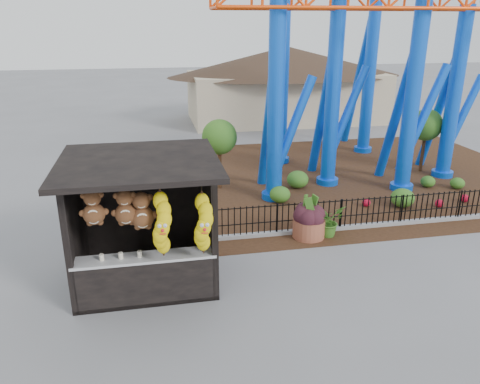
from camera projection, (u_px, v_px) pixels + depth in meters
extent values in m
plane|color=slate|center=(278.00, 291.00, 11.00)|extent=(120.00, 120.00, 0.00)
cube|color=#331E11|center=(320.00, 177.00, 19.10)|extent=(18.00, 12.00, 0.02)
cube|color=gray|center=(377.00, 225.00, 14.47)|extent=(18.00, 0.18, 0.12)
cube|color=black|center=(147.00, 277.00, 11.54)|extent=(3.20, 2.60, 0.10)
cube|color=black|center=(143.00, 204.00, 12.19)|extent=(3.20, 0.12, 3.00)
cube|color=black|center=(75.00, 228.00, 10.77)|extent=(0.12, 2.60, 3.00)
cube|color=black|center=(208.00, 218.00, 11.33)|extent=(0.12, 2.60, 3.00)
cube|color=black|center=(138.00, 162.00, 10.29)|extent=(3.50, 3.40, 0.12)
cube|color=black|center=(68.00, 252.00, 9.63)|extent=(0.14, 0.14, 3.00)
cube|color=black|center=(215.00, 240.00, 10.19)|extent=(0.14, 0.14, 3.00)
cube|color=black|center=(146.00, 280.00, 10.40)|extent=(3.00, 0.50, 1.10)
cube|color=silver|center=(145.00, 258.00, 10.21)|extent=(3.10, 0.55, 0.06)
cylinder|color=black|center=(139.00, 189.00, 9.25)|extent=(2.90, 0.04, 0.04)
cylinder|color=blue|center=(276.00, 101.00, 15.61)|extent=(0.56, 0.56, 7.00)
cylinder|color=blue|center=(273.00, 196.00, 16.76)|extent=(0.84, 0.84, 0.24)
cylinder|color=blue|center=(333.00, 90.00, 17.12)|extent=(0.56, 0.56, 7.30)
cylinder|color=blue|center=(327.00, 181.00, 18.32)|extent=(0.84, 0.84, 0.24)
cylinder|color=blue|center=(413.00, 89.00, 16.44)|extent=(0.56, 0.56, 7.50)
cylinder|color=blue|center=(401.00, 187.00, 17.67)|extent=(0.84, 0.84, 0.24)
cylinder|color=blue|center=(454.00, 95.00, 18.15)|extent=(0.56, 0.56, 6.60)
cylinder|color=blue|center=(442.00, 173.00, 19.23)|extent=(0.84, 0.84, 0.24)
cylinder|color=blue|center=(283.00, 53.00, 19.61)|extent=(0.56, 0.56, 9.50)
cylinder|color=blue|center=(280.00, 160.00, 21.19)|extent=(0.84, 0.84, 0.24)
cylinder|color=blue|center=(373.00, 39.00, 21.18)|extent=(0.56, 0.56, 10.50)
cylinder|color=blue|center=(363.00, 149.00, 22.93)|extent=(0.84, 0.84, 0.24)
cylinder|color=blue|center=(269.00, 122.00, 16.74)|extent=(0.36, 2.21, 5.85)
cylinder|color=blue|center=(292.00, 129.00, 16.37)|extent=(1.62, 0.32, 3.73)
cylinder|color=blue|center=(323.00, 110.00, 18.26)|extent=(0.36, 2.29, 6.10)
cylinder|color=blue|center=(346.00, 117.00, 17.90)|extent=(1.67, 0.32, 3.88)
cylinder|color=blue|center=(397.00, 112.00, 17.59)|extent=(0.36, 2.34, 6.26)
cylinder|color=blue|center=(422.00, 119.00, 17.22)|extent=(1.71, 0.32, 3.99)
cylinder|color=blue|center=(438.00, 113.00, 19.26)|extent=(0.36, 2.10, 5.53)
cylinder|color=blue|center=(461.00, 119.00, 18.89)|extent=(1.54, 0.32, 3.52)
cylinder|color=#9B5138|center=(309.00, 228.00, 13.69)|extent=(1.00, 1.00, 0.57)
ellipsoid|color=black|center=(310.00, 209.00, 13.49)|extent=(0.70, 0.70, 0.64)
imported|color=#284D16|center=(329.00, 221.00, 13.74)|extent=(1.09, 1.03, 0.95)
ellipsoid|color=#32601C|center=(280.00, 194.00, 16.34)|extent=(0.72, 0.72, 0.58)
ellipsoid|color=#32601C|center=(403.00, 198.00, 15.93)|extent=(0.80, 0.80, 0.64)
ellipsoid|color=#32601C|center=(428.00, 182.00, 17.89)|extent=(0.54, 0.54, 0.43)
ellipsoid|color=#32601C|center=(298.00, 179.00, 17.79)|extent=(0.82, 0.82, 0.66)
ellipsoid|color=#32601C|center=(457.00, 183.00, 17.72)|extent=(0.53, 0.53, 0.42)
sphere|color=#AB0B23|center=(298.00, 221.00, 14.53)|extent=(0.28, 0.28, 0.28)
sphere|color=#AB0B23|center=(366.00, 203.00, 16.00)|extent=(0.28, 0.28, 0.28)
sphere|color=#AB0B23|center=(439.00, 203.00, 15.94)|extent=(0.28, 0.28, 0.28)
sphere|color=#AB0B23|center=(465.00, 198.00, 16.40)|extent=(0.28, 0.28, 0.28)
cube|color=#BFAD8C|center=(285.00, 97.00, 30.03)|extent=(12.00, 6.00, 3.00)
cone|color=#332319|center=(286.00, 58.00, 29.21)|extent=(15.00, 15.00, 1.80)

